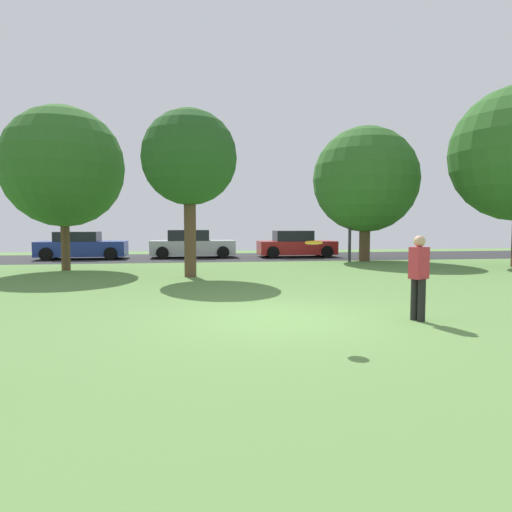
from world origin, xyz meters
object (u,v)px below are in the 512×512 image
person_catcher (419,274)px  parked_car_red (296,245)px  maple_tree_far (63,167)px  parked_car_silver (192,245)px  frisbee_disc (314,243)px  parked_car_blue (82,246)px  street_lamp_post (350,214)px  oak_tree_center (366,180)px  birch_tree_lone (189,158)px

person_catcher → parked_car_red: (1.57, 16.28, -0.21)m
maple_tree_far → parked_car_silver: 8.42m
person_catcher → frisbee_disc: bearing=-0.0°
parked_car_silver → parked_car_blue: bearing=-177.6°
parked_car_silver → street_lamp_post: (7.43, -3.84, 1.57)m
maple_tree_far → parked_car_blue: bearing=97.0°
parked_car_blue → street_lamp_post: bearing=-15.4°
maple_tree_far → street_lamp_post: bearing=9.9°
person_catcher → parked_car_silver: 17.15m
oak_tree_center → frisbee_disc: bearing=-114.9°
oak_tree_center → parked_car_red: size_ratio=1.54×
birch_tree_lone → parked_car_silver: (0.11, 8.95, -3.32)m
person_catcher → frisbee_disc: 2.54m
person_catcher → parked_car_silver: bearing=-99.0°
maple_tree_far → parked_car_red: size_ratio=1.50×
frisbee_disc → street_lamp_post: (5.65, 13.76, 0.75)m
parked_car_silver → parked_car_red: 5.64m
maple_tree_far → oak_tree_center: (13.22, 2.48, -0.06)m
maple_tree_far → oak_tree_center: size_ratio=0.97×
birch_tree_lone → frisbee_disc: birch_tree_lone is taller
parked_car_blue → frisbee_disc: bearing=-66.9°
oak_tree_center → maple_tree_far: bearing=-169.4°
maple_tree_far → parked_car_silver: bearing=50.6°
birch_tree_lone → parked_car_red: 10.83m
birch_tree_lone → street_lamp_post: size_ratio=1.25×
birch_tree_lone → parked_car_blue: bearing=122.3°
parked_car_blue → parked_car_silver: (5.62, 0.24, 0.03)m
parked_car_silver → street_lamp_post: bearing=-27.3°
birch_tree_lone → street_lamp_post: bearing=34.1°
parked_car_blue → birch_tree_lone: bearing=-57.7°
street_lamp_post → oak_tree_center: bearing=20.9°
oak_tree_center → parked_car_blue: oak_tree_center is taller
parked_car_silver → maple_tree_far: bearing=-129.4°
frisbee_disc → birch_tree_lone: bearing=102.3°
maple_tree_far → parked_car_red: 12.39m
person_catcher → parked_car_silver: size_ratio=0.36×
person_catcher → parked_car_red: size_ratio=0.38×
maple_tree_far → street_lamp_post: 12.64m
birch_tree_lone → street_lamp_post: (7.54, 5.11, -1.74)m
birch_tree_lone → parked_car_red: size_ratio=1.34×
person_catcher → parked_car_red: person_catcher is taller
frisbee_disc → parked_car_blue: bearing=113.1°
oak_tree_center → person_catcher: 14.16m
parked_car_red → street_lamp_post: 4.22m
birch_tree_lone → parked_car_silver: birch_tree_lone is taller
birch_tree_lone → frisbee_disc: size_ratio=17.78×
birch_tree_lone → street_lamp_post: 9.27m
parked_car_red → parked_car_blue: bearing=179.3°
frisbee_disc → street_lamp_post: street_lamp_post is taller
birch_tree_lone → oak_tree_center: 10.03m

